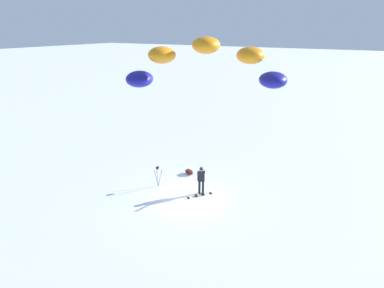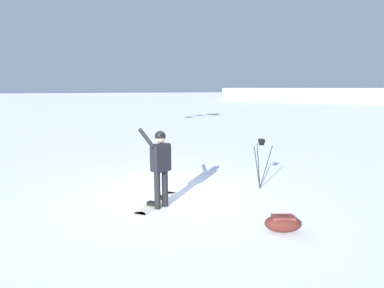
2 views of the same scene
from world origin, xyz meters
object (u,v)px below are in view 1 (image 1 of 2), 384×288
Objects in this scene: snowboarder at (201,177)px; snowboard at (200,195)px; gear_bag_large at (189,172)px; camera_tripod at (158,172)px; traction_kite at (206,63)px.

snowboarder reaches higher than snowboard.
snowboarder is 2.31× the size of gear_bag_large.
camera_tripod is (0.87, 2.45, 0.80)m from gear_bag_large.
traction_kite is (-3.75, 6.97, 7.51)m from snowboarder.
camera_tripod is (2.88, 0.24, 0.95)m from snowboard.
camera_tripod is at bearing 11.07° from snowboarder.
camera_tripod is at bearing 4.78° from snowboard.
camera_tripod reaches higher than snowboard.
snowboard is 0.35× the size of traction_kite.
gear_bag_large is at bearing -57.26° from traction_kite.
snowboard is 3.00m from gear_bag_large.
snowboarder is 1.18× the size of snowboard.
gear_bag_large is at bearing -109.50° from camera_tripod.
snowboard is 3.05m from camera_tripod.
traction_kite reaches higher than snowboarder.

